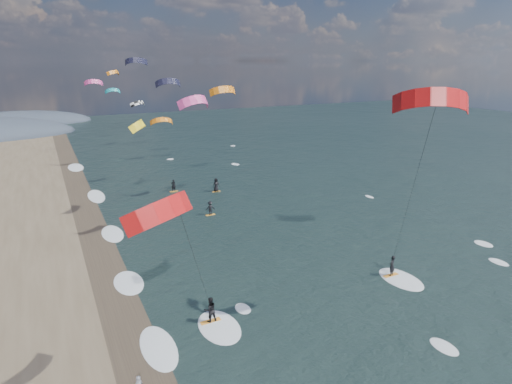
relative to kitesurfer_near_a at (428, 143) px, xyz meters
name	(u,v)px	position (x,y,z in m)	size (l,w,h in m)	color
ground	(360,354)	(-5.46, -1.65, -12.06)	(260.00, 260.00, 0.00)	black
wet_sand_strip	(124,319)	(-17.46, 8.35, -12.05)	(3.00, 240.00, 0.00)	#382D23
kitesurfer_near_a	(428,143)	(0.00, 0.00, 0.00)	(7.88, 9.26, 15.86)	orange
kitesurfer_near_b	(192,250)	(-14.70, 1.16, -4.49)	(7.19, 9.10, 11.90)	orange
far_kitesurfers	(206,194)	(-3.56, 30.17, -11.19)	(6.21, 11.39, 1.83)	orange
bg_kite_field	(142,91)	(-5.42, 53.97, 0.08)	(13.78, 70.34, 11.11)	yellow
shoreline_surf	(129,284)	(-16.26, 13.10, -12.06)	(2.40, 79.40, 0.11)	white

